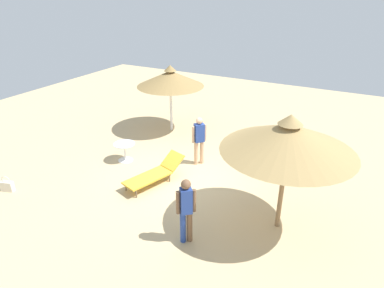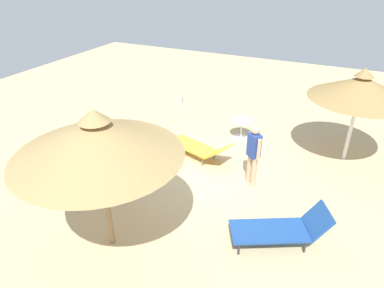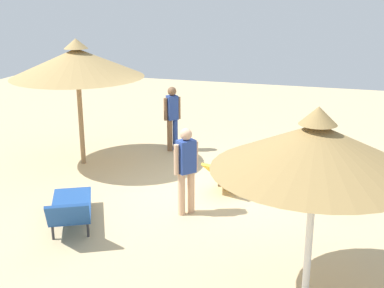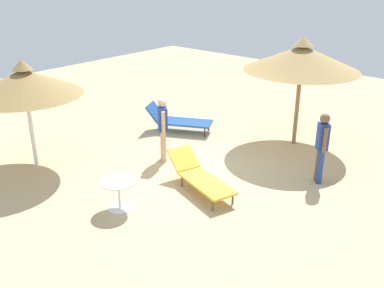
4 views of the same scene
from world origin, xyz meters
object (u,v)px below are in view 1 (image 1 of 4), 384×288
lounge_chair_center (261,151)px  handbag (7,186)px  parasol_umbrella_near_right (170,78)px  side_table_round (125,149)px  lounge_chair_far_right (155,173)px  person_standing_near_left (186,208)px  parasol_umbrella_far_left (289,138)px  person_standing_edge (199,138)px

lounge_chair_center → handbag: lounge_chair_center is taller
parasol_umbrella_near_right → side_table_round: parasol_umbrella_near_right is taller
parasol_umbrella_near_right → lounge_chair_far_right: (-3.70, -1.70, -1.76)m
handbag → person_standing_near_left: bearing=-84.0°
side_table_round → lounge_chair_far_right: bearing=-112.5°
lounge_chair_center → person_standing_near_left: (-4.53, 0.27, 0.55)m
parasol_umbrella_far_left → person_standing_edge: 3.92m
person_standing_edge → side_table_round: 2.49m
person_standing_near_left → handbag: (-0.57, 5.47, -0.74)m
person_standing_edge → side_table_round: bearing=113.5°
parasol_umbrella_near_right → parasol_umbrella_far_left: bearing=-126.3°
parasol_umbrella_far_left → lounge_chair_center: bearing=24.9°
lounge_chair_center → lounge_chair_far_right: 3.59m
parasol_umbrella_near_right → person_standing_edge: size_ratio=1.62×
lounge_chair_center → person_standing_edge: bearing=122.9°
lounge_chair_far_right → person_standing_edge: (1.66, -0.59, 0.58)m
parasol_umbrella_near_right → parasol_umbrella_far_left: parasol_umbrella_far_left is taller
parasol_umbrella_far_left → lounge_chair_far_right: (0.26, 3.69, -2.00)m
handbag → lounge_chair_center: bearing=-48.3°
lounge_chair_far_right → parasol_umbrella_near_right: bearing=24.6°
person_standing_edge → parasol_umbrella_far_left: bearing=-121.7°
lounge_chair_far_right → person_standing_near_left: (-1.77, -2.02, 0.58)m
lounge_chair_center → person_standing_near_left: person_standing_near_left is taller
lounge_chair_far_right → person_standing_edge: person_standing_edge is taller
parasol_umbrella_far_left → person_standing_near_left: bearing=132.1°
parasol_umbrella_near_right → person_standing_near_left: parasol_umbrella_near_right is taller
lounge_chair_center → person_standing_near_left: 4.57m
lounge_chair_far_right → parasol_umbrella_far_left: bearing=-94.0°
lounge_chair_far_right → person_standing_near_left: size_ratio=1.25×
lounge_chair_far_right → side_table_round: 1.79m
lounge_chair_far_right → handbag: (-2.34, 3.44, -0.16)m
lounge_chair_center → parasol_umbrella_near_right: bearing=76.7°
parasol_umbrella_far_left → handbag: 7.75m
person_standing_near_left → handbag: size_ratio=3.40×
parasol_umbrella_far_left → person_standing_edge: parasol_umbrella_far_left is taller
person_standing_near_left → person_standing_edge: person_standing_near_left is taller
lounge_chair_far_right → person_standing_edge: 1.85m
lounge_chair_far_right → side_table_round: bearing=67.5°
parasol_umbrella_far_left → person_standing_near_left: parasol_umbrella_far_left is taller
parasol_umbrella_near_right → lounge_chair_center: size_ratio=1.33×
side_table_round → lounge_chair_center: bearing=-62.3°
parasol_umbrella_far_left → side_table_round: bearing=80.0°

